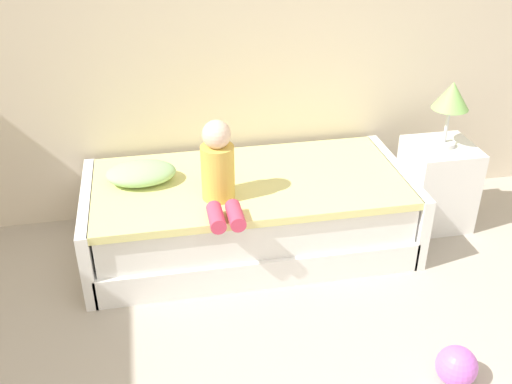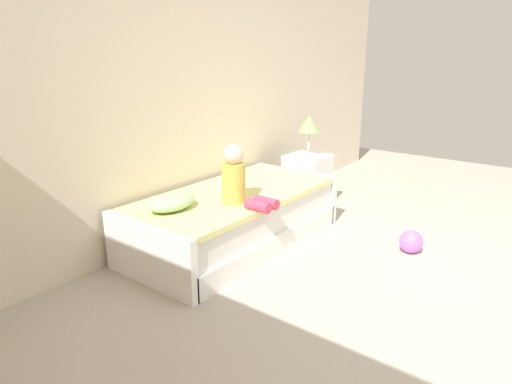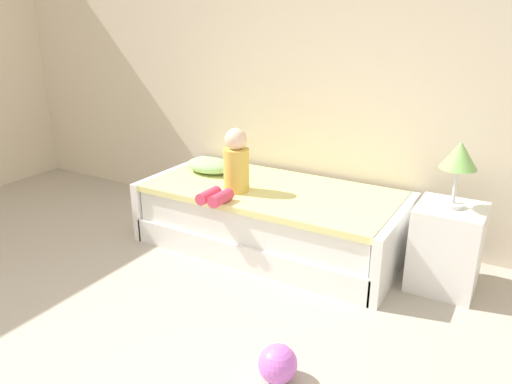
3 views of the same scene
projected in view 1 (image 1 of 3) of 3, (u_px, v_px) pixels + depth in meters
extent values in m
cube|color=beige|center=(263.00, 7.00, 3.89)|extent=(7.20, 0.10, 2.90)
cube|color=white|center=(249.00, 232.00, 4.01)|extent=(2.00, 1.00, 0.20)
cube|color=white|center=(249.00, 203.00, 3.90)|extent=(1.94, 0.94, 0.25)
cube|color=#E5E08C|center=(249.00, 183.00, 3.83)|extent=(1.98, 0.98, 0.05)
cube|color=white|center=(91.00, 229.00, 3.77)|extent=(0.07, 1.00, 0.50)
cube|color=white|center=(394.00, 198.00, 4.11)|extent=(0.07, 1.00, 0.50)
cube|color=white|center=(437.00, 184.00, 4.17)|extent=(0.44, 0.44, 0.60)
cylinder|color=silver|center=(444.00, 144.00, 4.02)|extent=(0.15, 0.15, 0.03)
cylinder|color=silver|center=(447.00, 125.00, 3.95)|extent=(0.02, 0.02, 0.24)
cone|color=#8CCC66|center=(452.00, 95.00, 3.84)|extent=(0.24, 0.24, 0.18)
cylinder|color=gold|center=(218.00, 172.00, 3.54)|extent=(0.20, 0.20, 0.34)
sphere|color=beige|center=(217.00, 134.00, 3.42)|extent=(0.17, 0.17, 0.17)
cylinder|color=#D83F60|center=(216.00, 217.00, 3.34)|extent=(0.09, 0.22, 0.09)
cylinder|color=#D83F60|center=(235.00, 215.00, 3.35)|extent=(0.09, 0.22, 0.09)
ellipsoid|color=#99CC8C|center=(141.00, 173.00, 3.75)|extent=(0.44, 0.30, 0.13)
sphere|color=#CC66D8|center=(457.00, 366.00, 2.96)|extent=(0.21, 0.21, 0.21)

